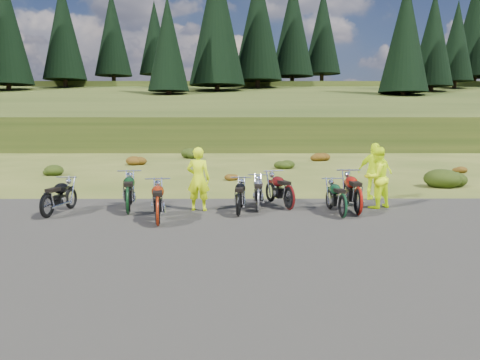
{
  "coord_description": "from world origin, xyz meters",
  "views": [
    {
      "loc": [
        -0.04,
        -11.38,
        2.55
      ],
      "look_at": [
        0.02,
        1.25,
        1.0
      ],
      "focal_mm": 35.0,
      "sensor_mm": 36.0,
      "label": 1
    }
  ],
  "objects_px": {
    "motorcycle_0": "(48,219)",
    "motorcycle_7": "(342,219)",
    "motorcycle_3": "(258,213)",
    "person_middle": "(198,180)"
  },
  "relations": [
    {
      "from": "motorcycle_3",
      "to": "motorcycle_7",
      "type": "bearing_deg",
      "value": -110.46
    },
    {
      "from": "motorcycle_3",
      "to": "person_middle",
      "type": "height_order",
      "value": "person_middle"
    },
    {
      "from": "motorcycle_0",
      "to": "motorcycle_3",
      "type": "bearing_deg",
      "value": -72.99
    },
    {
      "from": "motorcycle_0",
      "to": "motorcycle_7",
      "type": "xyz_separation_m",
      "value": [
        7.83,
        -0.04,
        0.0
      ]
    },
    {
      "from": "motorcycle_0",
      "to": "motorcycle_7",
      "type": "distance_m",
      "value": 7.83
    },
    {
      "from": "motorcycle_0",
      "to": "person_middle",
      "type": "relative_size",
      "value": 1.05
    },
    {
      "from": "motorcycle_7",
      "to": "person_middle",
      "type": "relative_size",
      "value": 1.02
    },
    {
      "from": "motorcycle_0",
      "to": "motorcycle_3",
      "type": "relative_size",
      "value": 1.03
    },
    {
      "from": "motorcycle_3",
      "to": "motorcycle_7",
      "type": "distance_m",
      "value": 2.38
    },
    {
      "from": "motorcycle_7",
      "to": "person_middle",
      "type": "xyz_separation_m",
      "value": [
        -3.91,
        1.13,
        0.92
      ]
    }
  ]
}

